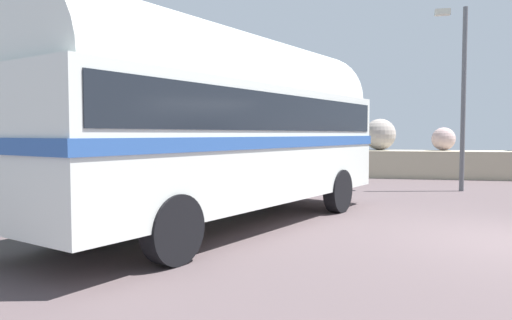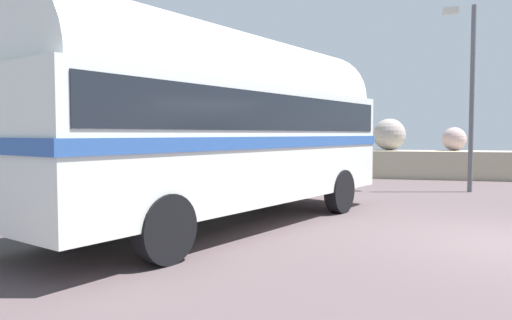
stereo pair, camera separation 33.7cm
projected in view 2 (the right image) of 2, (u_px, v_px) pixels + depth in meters
The scene contains 4 objects.
breakwater at pixel (429, 160), 19.08m from camera, with size 31.36×1.97×2.46m.
vintage_coach at pixel (226, 119), 9.07m from camera, with size 5.50×8.84×3.70m.
second_coach at pixel (69, 123), 11.70m from camera, with size 5.45×8.85×3.70m.
lamp_post at pixel (469, 86), 14.29m from camera, with size 0.92×0.31×5.59m.
Camera 2 is at (-2.26, -8.32, 1.77)m, focal length 33.50 mm.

